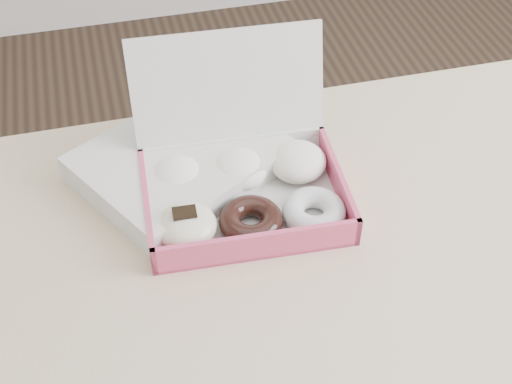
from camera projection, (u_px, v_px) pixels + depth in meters
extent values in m
cube|color=tan|center=(442.00, 271.00, 0.93)|extent=(1.20, 0.80, 0.04)
cylinder|color=tan|center=(57.00, 315.00, 1.34)|extent=(0.05, 0.05, 0.71)
cube|color=silver|center=(245.00, 205.00, 0.99)|extent=(0.28, 0.21, 0.01)
cube|color=#D24668|center=(258.00, 247.00, 0.91)|extent=(0.27, 0.02, 0.05)
cube|color=silver|center=(233.00, 150.00, 1.04)|extent=(0.27, 0.02, 0.05)
cube|color=#D24668|center=(148.00, 208.00, 0.96)|extent=(0.02, 0.20, 0.05)
cube|color=#D24668|center=(338.00, 182.00, 0.99)|extent=(0.02, 0.20, 0.05)
cube|color=silver|center=(229.00, 100.00, 1.00)|extent=(0.28, 0.08, 0.19)
ellipsoid|color=white|center=(178.00, 177.00, 0.99)|extent=(0.09, 0.09, 0.05)
ellipsoid|color=white|center=(238.00, 169.00, 1.01)|extent=(0.09, 0.09, 0.05)
ellipsoid|color=white|center=(298.00, 162.00, 1.02)|extent=(0.09, 0.09, 0.05)
ellipsoid|color=beige|center=(186.00, 226.00, 0.93)|extent=(0.09, 0.09, 0.05)
cube|color=black|center=(184.00, 212.00, 0.91)|extent=(0.03, 0.02, 0.00)
torus|color=black|center=(251.00, 221.00, 0.94)|extent=(0.09, 0.09, 0.03)
torus|color=silver|center=(314.00, 212.00, 0.96)|extent=(0.09, 0.09, 0.03)
cube|color=silver|center=(181.00, 162.00, 1.03)|extent=(0.34, 0.32, 0.04)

